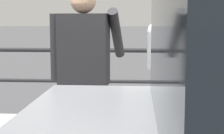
# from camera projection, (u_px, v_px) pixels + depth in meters

# --- Properties ---
(parking_meter) EXTENTS (0.18, 0.19, 1.41)m
(parking_meter) POSITION_uv_depth(u_px,v_px,m) (157.00, 64.00, 3.20)
(parking_meter) COLOR slate
(parking_meter) RESTS_ON sidewalk_curb
(pedestrian_at_meter) EXTENTS (0.66, 0.55, 1.71)m
(pedestrian_at_meter) POSITION_uv_depth(u_px,v_px,m) (84.00, 70.00, 3.32)
(pedestrian_at_meter) COLOR black
(pedestrian_at_meter) RESTS_ON sidewalk_curb
(background_railing) EXTENTS (24.06, 0.06, 1.02)m
(background_railing) POSITION_uv_depth(u_px,v_px,m) (151.00, 69.00, 5.21)
(background_railing) COLOR black
(background_railing) RESTS_ON sidewalk_curb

